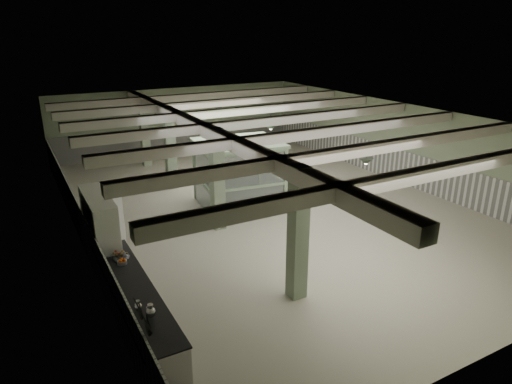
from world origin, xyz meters
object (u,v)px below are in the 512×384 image
guard_booth (239,162)px  filing_cabinet (276,182)px  prep_counter (134,303)px  walkin_cooler (101,231)px

guard_booth → filing_cabinet: bearing=15.5°
prep_counter → filing_cabinet: (7.66, 6.04, 0.10)m
filing_cabinet → walkin_cooler: bearing=-152.1°
prep_counter → walkin_cooler: walkin_cooler is taller
walkin_cooler → filing_cabinet: bearing=20.9°
prep_counter → walkin_cooler: bearing=91.6°
prep_counter → filing_cabinet: size_ratio=4.86×
prep_counter → guard_booth: 8.24m
prep_counter → walkin_cooler: 3.17m
walkin_cooler → filing_cabinet: walkin_cooler is taller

